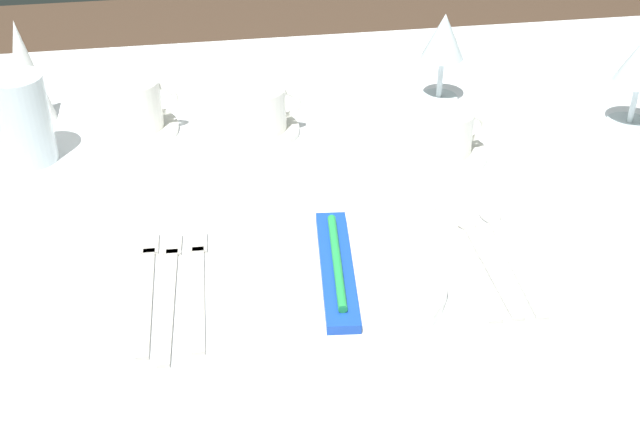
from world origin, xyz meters
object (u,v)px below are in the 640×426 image
(toothbrush_package, at_px, (337,267))
(coffee_cup_right, at_px, (447,131))
(fork_salad, at_px, (147,285))
(coffee_cup_far, at_px, (134,104))
(napkin_folded, at_px, (24,72))
(fork_inner, at_px, (169,288))
(wine_glass_centre, at_px, (443,40))
(drink_tumbler, at_px, (23,119))
(fork_outer, at_px, (198,282))
(dinner_plate, at_px, (337,279))
(coffee_cup_left, at_px, (259,108))
(spoon_dessert, at_px, (505,244))
(dinner_knife, at_px, (466,259))
(spoon_soup, at_px, (480,248))

(toothbrush_package, height_order, coffee_cup_right, coffee_cup_right)
(fork_salad, bearing_deg, coffee_cup_far, 92.87)
(fork_salad, xyz_separation_m, napkin_folded, (-0.18, 0.45, 0.08))
(fork_inner, height_order, wine_glass_centre, wine_glass_centre)
(drink_tumbler, bearing_deg, fork_inner, -59.86)
(fork_outer, xyz_separation_m, fork_salad, (-0.06, 0.00, 0.00))
(dinner_plate, bearing_deg, toothbrush_package, 75.96)
(coffee_cup_left, xyz_separation_m, drink_tumbler, (-0.33, -0.03, 0.02))
(toothbrush_package, distance_m, napkin_folded, 0.62)
(dinner_plate, relative_size, spoon_dessert, 1.11)
(toothbrush_package, bearing_deg, napkin_folded, 129.50)
(dinner_knife, bearing_deg, fork_outer, 178.82)
(wine_glass_centre, bearing_deg, dinner_knife, -101.72)
(fork_salad, bearing_deg, fork_inner, -21.70)
(fork_inner, distance_m, spoon_dessert, 0.41)
(fork_salad, xyz_separation_m, wine_glass_centre, (0.46, 0.42, 0.10))
(fork_inner, xyz_separation_m, spoon_dessert, (0.41, 0.02, 0.00))
(fork_salad, bearing_deg, dinner_plate, -8.05)
(wine_glass_centre, bearing_deg, spoon_soup, -98.96)
(toothbrush_package, xyz_separation_m, spoon_soup, (0.18, 0.04, -0.02))
(dinner_knife, relative_size, coffee_cup_right, 2.41)
(coffee_cup_left, xyz_separation_m, napkin_folded, (-0.34, 0.10, 0.04))
(dinner_knife, distance_m, spoon_soup, 0.03)
(dinner_knife, height_order, drink_tumbler, drink_tumbler)
(fork_outer, relative_size, spoon_dessert, 0.96)
(spoon_soup, height_order, coffee_cup_right, coffee_cup_right)
(fork_inner, bearing_deg, fork_outer, 10.41)
(dinner_knife, bearing_deg, fork_inner, 179.92)
(fork_outer, bearing_deg, coffee_cup_far, 101.28)
(spoon_dessert, height_order, napkin_folded, napkin_folded)
(dinner_plate, relative_size, wine_glass_centre, 1.73)
(spoon_soup, xyz_separation_m, coffee_cup_right, (0.02, 0.23, 0.04))
(coffee_cup_right, bearing_deg, dinner_plate, -127.67)
(dinner_plate, height_order, coffee_cup_far, coffee_cup_far)
(dinner_plate, height_order, wine_glass_centre, wine_glass_centre)
(spoon_soup, relative_size, wine_glass_centre, 1.46)
(dinner_plate, height_order, fork_outer, dinner_plate)
(dinner_knife, xyz_separation_m, wine_glass_centre, (0.09, 0.43, 0.10))
(dinner_plate, xyz_separation_m, napkin_folded, (-0.40, 0.48, 0.07))
(dinner_knife, bearing_deg, coffee_cup_far, 135.00)
(napkin_folded, bearing_deg, wine_glass_centre, -2.64)
(coffee_cup_far, relative_size, napkin_folded, 0.68)
(spoon_dessert, xyz_separation_m, coffee_cup_right, (-0.01, 0.22, 0.04))
(dinner_plate, height_order, fork_inner, dinner_plate)
(dinner_plate, bearing_deg, fork_outer, 170.42)
(coffee_cup_left, relative_size, wine_glass_centre, 0.75)
(toothbrush_package, distance_m, drink_tumbler, 0.52)
(fork_salad, bearing_deg, napkin_folded, 111.89)
(dinner_plate, height_order, dinner_knife, dinner_plate)
(wine_glass_centre, bearing_deg, toothbrush_package, -118.98)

